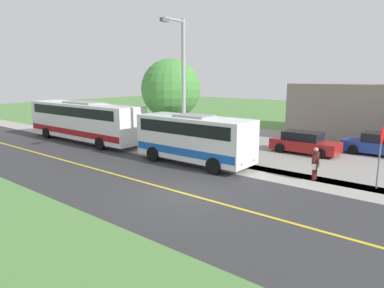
% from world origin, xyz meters
% --- Properties ---
extents(ground_plane, '(120.00, 120.00, 0.00)m').
position_xyz_m(ground_plane, '(0.00, 0.00, 0.00)').
color(ground_plane, '#548442').
extents(road_surface, '(8.00, 100.00, 0.01)m').
position_xyz_m(road_surface, '(0.00, 0.00, 0.00)').
color(road_surface, '#333335').
rests_on(road_surface, ground).
extents(sidewalk, '(2.40, 100.00, 0.01)m').
position_xyz_m(sidewalk, '(-5.20, 0.00, 0.00)').
color(sidewalk, '#9E9991').
rests_on(sidewalk, ground).
extents(parking_lot_surface, '(14.00, 36.00, 0.01)m').
position_xyz_m(parking_lot_surface, '(-12.40, 3.00, 0.00)').
color(parking_lot_surface, gray).
rests_on(parking_lot_surface, ground).
extents(road_centre_line, '(0.16, 100.00, 0.00)m').
position_xyz_m(road_centre_line, '(0.00, 0.00, 0.01)').
color(road_centre_line, gold).
rests_on(road_centre_line, ground).
extents(shuttle_bus_front, '(2.58, 7.37, 2.89)m').
position_xyz_m(shuttle_bus_front, '(-4.47, -3.13, 1.59)').
color(shuttle_bus_front, white).
rests_on(shuttle_bus_front, ground).
extents(transit_bus_rear, '(2.71, 11.90, 3.14)m').
position_xyz_m(transit_bus_rear, '(-4.53, -14.30, 1.73)').
color(transit_bus_rear, white).
rests_on(transit_bus_rear, ground).
extents(pedestrian_with_bags, '(0.72, 0.34, 1.64)m').
position_xyz_m(pedestrian_with_bags, '(-5.68, 3.61, 0.88)').
color(pedestrian_with_bags, '#4C1919').
rests_on(pedestrian_with_bags, ground).
extents(stop_sign, '(0.76, 0.07, 2.88)m').
position_xyz_m(stop_sign, '(-6.10, 6.33, 1.96)').
color(stop_sign, slate).
rests_on(stop_sign, ground).
extents(street_light_pole, '(1.97, 0.24, 8.38)m').
position_xyz_m(street_light_pole, '(-4.88, -4.37, 4.60)').
color(street_light_pole, '#9E9EA3').
rests_on(street_light_pole, ground).
extents(parked_car_near, '(2.06, 4.42, 1.45)m').
position_xyz_m(parked_car_near, '(-11.33, 0.90, 0.69)').
color(parked_car_near, '#A51E1E').
rests_on(parked_car_near, ground).
extents(parked_car_far, '(2.05, 4.42, 1.45)m').
position_xyz_m(parked_car_far, '(-13.86, 5.01, 0.69)').
color(parked_car_far, navy).
rests_on(parked_car_far, ground).
extents(tree_curbside, '(4.28, 4.28, 6.34)m').
position_xyz_m(tree_curbside, '(-7.40, -7.58, 4.19)').
color(tree_curbside, '#4C3826').
rests_on(tree_curbside, ground).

